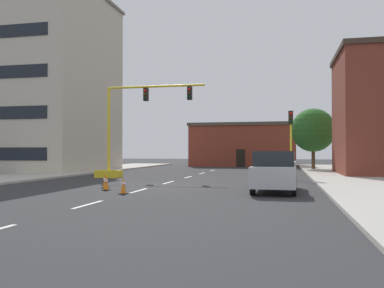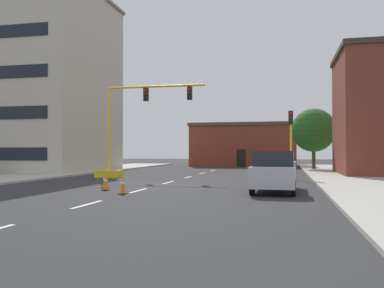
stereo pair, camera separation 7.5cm
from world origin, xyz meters
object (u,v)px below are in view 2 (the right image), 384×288
at_px(traffic_signal_gantry, 121,148).
at_px(tree_right_far, 314,130).
at_px(traffic_light_pole_right, 291,129).
at_px(traffic_cone_roadside_a, 106,183).
at_px(pickup_truck_silver, 274,172).
at_px(traffic_cone_roadside_c, 105,181).
at_px(traffic_cone_roadside_b, 123,186).

height_order(traffic_signal_gantry, tree_right_far, traffic_signal_gantry).
relative_size(traffic_light_pole_right, traffic_cone_roadside_a, 6.38).
bearing_deg(pickup_truck_silver, traffic_signal_gantry, 143.79).
bearing_deg(traffic_cone_roadside_c, traffic_cone_roadside_a, -63.44).
relative_size(traffic_signal_gantry, pickup_truck_silver, 1.52).
height_order(pickup_truck_silver, traffic_cone_roadside_c, pickup_truck_silver).
bearing_deg(traffic_light_pole_right, tree_right_far, 80.44).
xyz_separation_m(tree_right_far, traffic_cone_roadside_c, (-12.40, -23.78, -3.78)).
bearing_deg(traffic_signal_gantry, pickup_truck_silver, -36.21).
distance_m(traffic_signal_gantry, traffic_cone_roadside_b, 12.07).
bearing_deg(traffic_light_pole_right, traffic_cone_roadside_a, -132.93).
relative_size(pickup_truck_silver, traffic_cone_roadside_a, 7.26).
bearing_deg(traffic_cone_roadside_b, tree_right_far, 68.85).
xyz_separation_m(traffic_light_pole_right, traffic_cone_roadside_a, (-9.31, -10.01, -3.16)).
distance_m(traffic_cone_roadside_a, traffic_cone_roadside_c, 1.28).
bearing_deg(traffic_cone_roadside_b, pickup_truck_silver, 21.02).
height_order(traffic_signal_gantry, traffic_cone_roadside_a, traffic_signal_gantry).
xyz_separation_m(pickup_truck_silver, traffic_cone_roadside_b, (-6.83, -2.62, -0.59)).
xyz_separation_m(traffic_signal_gantry, traffic_cone_roadside_a, (3.05, -9.42, -1.83)).
relative_size(traffic_cone_roadside_b, traffic_cone_roadside_c, 1.04).
bearing_deg(traffic_signal_gantry, traffic_light_pole_right, 2.72).
bearing_deg(traffic_cone_roadside_a, pickup_truck_silver, 7.10).
relative_size(traffic_signal_gantry, traffic_cone_roadside_a, 11.01).
bearing_deg(traffic_cone_roadside_b, traffic_cone_roadside_a, 134.80).
bearing_deg(tree_right_far, pickup_truck_silver, -98.17).
distance_m(traffic_light_pole_right, traffic_cone_roadside_a, 14.03).
distance_m(traffic_light_pole_right, traffic_cone_roadside_c, 13.65).
relative_size(tree_right_far, pickup_truck_silver, 1.18).
relative_size(traffic_light_pole_right, traffic_cone_roadside_c, 6.32).
bearing_deg(traffic_cone_roadside_c, traffic_cone_roadside_b, -51.84).
xyz_separation_m(traffic_signal_gantry, traffic_light_pole_right, (12.36, 0.59, 1.33)).
height_order(traffic_cone_roadside_b, traffic_cone_roadside_c, traffic_cone_roadside_b).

